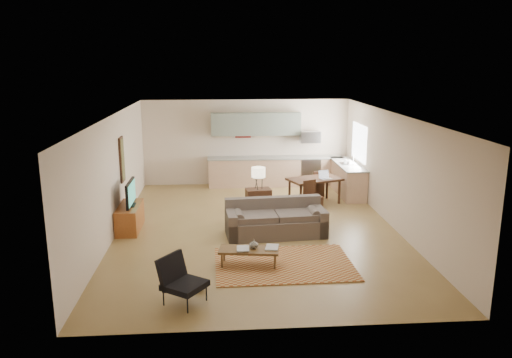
{
  "coord_description": "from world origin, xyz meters",
  "views": [
    {
      "loc": [
        -0.86,
        -11.17,
        3.9
      ],
      "look_at": [
        0.0,
        0.3,
        1.15
      ],
      "focal_mm": 35.0,
      "sensor_mm": 36.0,
      "label": 1
    }
  ],
  "objects": [
    {
      "name": "table_lamp",
      "position": [
        0.11,
        1.0,
        1.01
      ],
      "size": [
        0.44,
        0.44,
        0.58
      ],
      "primitive_type": null,
      "rotation": [
        0.0,
        0.0,
        0.3
      ],
      "color": "beige",
      "rests_on": "console_table"
    },
    {
      "name": "upper_cabinets",
      "position": [
        0.3,
        4.33,
        1.95
      ],
      "size": [
        2.8,
        0.34,
        0.7
      ],
      "primitive_type": "cube",
      "color": "gray",
      "rests_on": "room"
    },
    {
      "name": "armchair",
      "position": [
        -1.46,
        -3.59,
        0.4
      ],
      "size": [
        0.97,
        0.97,
        0.79
      ],
      "primitive_type": null,
      "rotation": [
        0.0,
        0.0,
        0.95
      ],
      "color": "black",
      "rests_on": "floor"
    },
    {
      "name": "kitchen_range",
      "position": [
        2.0,
        4.18,
        0.45
      ],
      "size": [
        0.62,
        0.62,
        0.9
      ],
      "primitive_type": "cube",
      "color": "#A5A8AD",
      "rests_on": "ground"
    },
    {
      "name": "dining_chair_near",
      "position": [
        1.58,
        1.3,
        0.41
      ],
      "size": [
        0.53,
        0.54,
        0.82
      ],
      "primitive_type": null,
      "rotation": [
        0.0,
        0.0,
        0.42
      ],
      "color": "#321C11",
      "rests_on": "floor"
    },
    {
      "name": "vase",
      "position": [
        -0.22,
        -2.1,
        0.44
      ],
      "size": [
        0.26,
        0.26,
        0.19
      ],
      "primitive_type": "imported",
      "rotation": [
        0.0,
        0.0,
        0.25
      ],
      "color": "black",
      "rests_on": "coffee_table"
    },
    {
      "name": "rug",
      "position": [
        0.37,
        -2.13,
        0.01
      ],
      "size": [
        2.71,
        1.9,
        0.02
      ],
      "primitive_type": "cube",
      "rotation": [
        0.0,
        0.0,
        0.02
      ],
      "color": "#95401B",
      "rests_on": "floor"
    },
    {
      "name": "coffee_table",
      "position": [
        -0.32,
        -2.14,
        0.18
      ],
      "size": [
        1.21,
        0.62,
        0.35
      ],
      "primitive_type": null,
      "rotation": [
        0.0,
        0.0,
        -0.14
      ],
      "color": "#52381B",
      "rests_on": "floor"
    },
    {
      "name": "kitchen_counter_right",
      "position": [
        2.93,
        3.0,
        0.46
      ],
      "size": [
        0.64,
        2.26,
        0.92
      ],
      "primitive_type": null,
      "color": "tan",
      "rests_on": "ground"
    },
    {
      "name": "triptych",
      "position": [
        -0.1,
        4.47,
        1.75
      ],
      "size": [
        1.7,
        0.04,
        0.5
      ],
      "primitive_type": null,
      "color": "beige",
      "rests_on": "room"
    },
    {
      "name": "dining_chair_far",
      "position": [
        1.93,
        2.77,
        0.4
      ],
      "size": [
        0.51,
        0.52,
        0.8
      ],
      "primitive_type": null,
      "rotation": [
        0.0,
        0.0,
        3.56
      ],
      "color": "#321C11",
      "rests_on": "floor"
    },
    {
      "name": "laptop",
      "position": [
        2.04,
        1.94,
        0.84
      ],
      "size": [
        0.37,
        0.32,
        0.23
      ],
      "primitive_type": null,
      "rotation": [
        0.0,
        0.0,
        0.36
      ],
      "color": "#A5A8AD",
      "rests_on": "dining_table"
    },
    {
      "name": "kitchen_counter_back",
      "position": [
        0.9,
        4.18,
        0.46
      ],
      "size": [
        4.26,
        0.64,
        0.92
      ],
      "primitive_type": null,
      "color": "tan",
      "rests_on": "ground"
    },
    {
      "name": "wall_art_left",
      "position": [
        -3.21,
        0.9,
        1.55
      ],
      "size": [
        0.06,
        0.42,
        1.1
      ],
      "primitive_type": null,
      "color": "olive",
      "rests_on": "room"
    },
    {
      "name": "kitchen_microwave",
      "position": [
        2.0,
        4.2,
        1.55
      ],
      "size": [
        0.62,
        0.4,
        0.35
      ],
      "primitive_type": "cube",
      "color": "#A5A8AD",
      "rests_on": "room"
    },
    {
      "name": "tv_credenza",
      "position": [
        -2.99,
        0.21,
        0.29
      ],
      "size": [
        0.49,
        1.27,
        0.59
      ],
      "primitive_type": null,
      "color": "brown",
      "rests_on": "floor"
    },
    {
      "name": "window_right",
      "position": [
        3.23,
        3.0,
        1.55
      ],
      "size": [
        0.02,
        1.4,
        1.05
      ],
      "primitive_type": "cube",
      "color": "white",
      "rests_on": "room"
    },
    {
      "name": "console_table",
      "position": [
        0.11,
        1.0,
        0.36
      ],
      "size": [
        0.67,
        0.49,
        0.72
      ],
      "primitive_type": null,
      "rotation": [
        0.0,
        0.0,
        0.13
      ],
      "color": "#321C11",
      "rests_on": "floor"
    },
    {
      "name": "book_b",
      "position": [
        0.01,
        -2.09,
        0.36
      ],
      "size": [
        0.38,
        0.43,
        0.03
      ],
      "primitive_type": "imported",
      "rotation": [
        0.0,
        0.0,
        -0.21
      ],
      "color": "navy",
      "rests_on": "coffee_table"
    },
    {
      "name": "room",
      "position": [
        0.0,
        0.0,
        1.35
      ],
      "size": [
        9.0,
        9.0,
        9.0
      ],
      "color": "olive",
      "rests_on": "ground"
    },
    {
      "name": "dining_table",
      "position": [
        1.75,
        2.04,
        0.36
      ],
      "size": [
        1.63,
        1.28,
        0.72
      ],
      "primitive_type": null,
      "rotation": [
        0.0,
        0.0,
        0.37
      ],
      "color": "#321C11",
      "rests_on": "floor"
    },
    {
      "name": "tv",
      "position": [
        -2.94,
        0.21,
        0.88
      ],
      "size": [
        0.1,
        0.98,
        0.59
      ],
      "primitive_type": null,
      "color": "black",
      "rests_on": "tv_credenza"
    },
    {
      "name": "sofa",
      "position": [
        0.39,
        -0.45,
        0.41
      ],
      "size": [
        2.41,
        1.2,
        0.81
      ],
      "primitive_type": null,
      "rotation": [
        0.0,
        0.0,
        0.08
      ],
      "color": "#564A43",
      "rests_on": "floor"
    },
    {
      "name": "book_a",
      "position": [
        -0.55,
        -2.15,
        0.36
      ],
      "size": [
        0.26,
        0.34,
        0.03
      ],
      "primitive_type": "imported",
      "rotation": [
        0.0,
        0.0,
        -0.04
      ],
      "color": "maroon",
      "rests_on": "coffee_table"
    },
    {
      "name": "soap_bottle",
      "position": [
        2.83,
        2.92,
        1.02
      ],
      "size": [
        0.1,
        0.1,
        0.19
      ],
      "primitive_type": "imported",
      "rotation": [
        0.0,
        0.0,
        -0.09
      ],
      "color": "beige",
      "rests_on": "kitchen_counter_right"
    }
  ]
}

